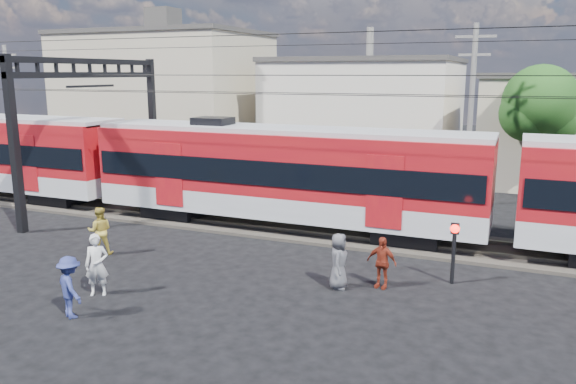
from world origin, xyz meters
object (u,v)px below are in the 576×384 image
pedestrian_a (97,265)px  pedestrian_c (70,287)px  commuter_train (288,172)px  crossing_signal (454,242)px

pedestrian_a → pedestrian_c: (0.40, -1.47, -0.08)m
commuter_train → pedestrian_c: commuter_train is taller
pedestrian_a → pedestrian_c: size_ratio=1.09×
commuter_train → pedestrian_c: (-2.00, -9.99, -1.57)m
crossing_signal → pedestrian_c: bearing=-144.7°
pedestrian_c → crossing_signal: crossing_signal is taller
crossing_signal → pedestrian_a: bearing=-152.6°
pedestrian_a → crossing_signal: crossing_signal is taller
commuter_train → pedestrian_c: size_ratio=30.34×
crossing_signal → commuter_train: bearing=152.1°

